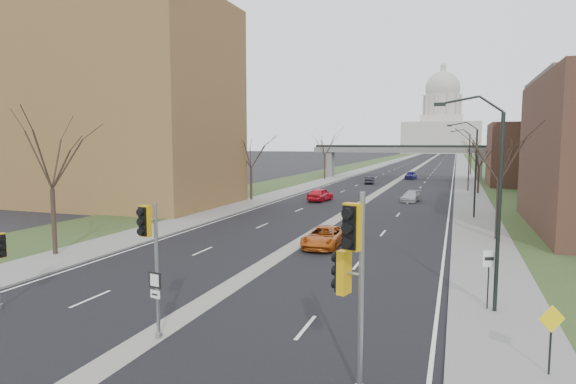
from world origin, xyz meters
The scene contains 29 objects.
ground centered at (0.00, 0.00, 0.00)m, with size 700.00×700.00×0.00m, color black.
road_surface centered at (0.00, 150.00, 0.01)m, with size 20.00×600.00×0.01m, color black.
median_strip centered at (0.00, 150.00, 0.00)m, with size 1.20×600.00×0.02m, color gray.
sidewalk_right centered at (12.00, 150.00, 0.06)m, with size 4.00×600.00×0.12m, color gray.
sidewalk_left centered at (-12.00, 150.00, 0.06)m, with size 4.00×600.00×0.12m, color gray.
grass_verge_right centered at (18.00, 150.00, 0.05)m, with size 8.00×600.00×0.10m, color #263B1B.
grass_verge_left centered at (-18.00, 150.00, 0.05)m, with size 8.00×600.00×0.10m, color #263B1B.
apartment_building centered at (-26.00, 30.00, 11.00)m, with size 25.00×16.00×22.00m, color brown.
commercial_block_far centered at (22.00, 70.00, 5.00)m, with size 14.00×14.00×10.00m, color #4B2F23.
pedestrian_bridge centered at (0.00, 80.00, 4.84)m, with size 34.00×3.00×6.45m.
capitol centered at (0.00, 320.00, 18.60)m, with size 48.00×42.00×55.75m.
streetlight_near centered at (10.99, 6.00, 6.95)m, with size 2.61×0.20×8.70m.
streetlight_mid centered at (10.99, 32.00, 6.95)m, with size 2.61×0.20×8.70m.
streetlight_far centered at (10.99, 58.00, 6.95)m, with size 2.61×0.20×8.70m.
tree_left_a centered at (-13.00, 8.00, 6.64)m, with size 7.20×7.20×9.40m.
tree_left_b centered at (-13.00, 38.00, 6.23)m, with size 6.75×6.75×8.81m.
tree_left_c centered at (-13.00, 72.00, 7.04)m, with size 7.65×7.65×9.99m.
tree_right_a centered at (13.00, 22.00, 6.64)m, with size 7.20×7.20×9.40m.
tree_right_b centered at (13.00, 55.00, 5.82)m, with size 6.30×6.30×8.22m.
tree_right_c centered at (13.00, 95.00, 7.04)m, with size 7.65×7.65×9.99m.
signal_pole_median centered at (0.28, -0.89, 3.38)m, with size 0.59×0.81×4.85m.
signal_pole_right centered at (7.54, -2.13, 3.68)m, with size 0.94×1.24×5.62m.
speed_limit_sign centered at (11.52, 6.17, 1.80)m, with size 0.50×0.22×2.44m.
warning_sign centered at (12.92, 0.70, 1.49)m, with size 0.76×0.37×2.11m.
car_left_near centered at (-5.02, 40.19, 0.79)m, with size 1.87×4.65×1.58m, color red.
car_left_far centered at (-3.56, 65.98, 0.62)m, with size 1.31×3.76×1.24m, color black.
car_right_near centered at (2.00, 15.87, 0.68)m, with size 2.26×4.89×1.36m, color #B24E13.
car_right_mid centered at (5.22, 43.22, 0.62)m, with size 1.74×4.29×1.24m, color #A4A4AB.
car_right_far centered at (2.00, 79.41, 0.76)m, with size 1.80×4.48×1.53m, color navy.
Camera 1 is at (10.13, -14.66, 6.93)m, focal length 30.00 mm.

